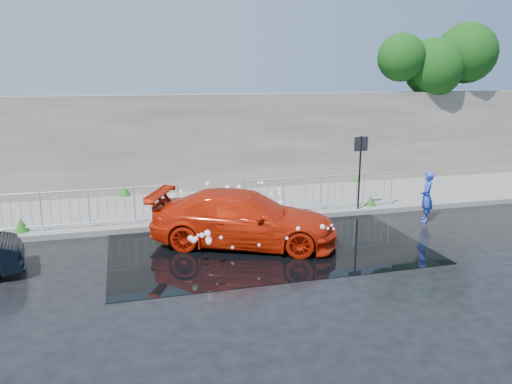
% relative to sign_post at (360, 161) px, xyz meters
% --- Properties ---
extents(ground, '(90.00, 90.00, 0.00)m').
position_rel_sign_post_xyz_m(ground, '(-4.20, -3.10, -1.72)').
color(ground, black).
rests_on(ground, ground).
extents(pavement, '(30.00, 4.00, 0.15)m').
position_rel_sign_post_xyz_m(pavement, '(-4.20, 1.90, -1.65)').
color(pavement, slate).
rests_on(pavement, ground).
extents(curb, '(30.00, 0.25, 0.16)m').
position_rel_sign_post_xyz_m(curb, '(-4.20, -0.10, -1.64)').
color(curb, slate).
rests_on(curb, ground).
extents(retaining_wall, '(30.00, 0.60, 3.50)m').
position_rel_sign_post_xyz_m(retaining_wall, '(-4.20, 4.10, 0.18)').
color(retaining_wall, '#59534B').
rests_on(retaining_wall, pavement).
extents(puddle, '(8.00, 5.00, 0.01)m').
position_rel_sign_post_xyz_m(puddle, '(-3.70, -2.10, -1.72)').
color(puddle, black).
rests_on(puddle, ground).
extents(sign_post, '(0.45, 0.06, 2.50)m').
position_rel_sign_post_xyz_m(sign_post, '(0.00, 0.00, 0.00)').
color(sign_post, black).
rests_on(sign_post, ground).
extents(tree, '(5.20, 2.48, 6.44)m').
position_rel_sign_post_xyz_m(tree, '(5.64, 4.31, 3.16)').
color(tree, '#332114').
rests_on(tree, ground).
extents(railing_left, '(5.05, 0.05, 1.10)m').
position_rel_sign_post_xyz_m(railing_left, '(-8.20, 0.25, -0.99)').
color(railing_left, silver).
rests_on(railing_left, pavement).
extents(railing_right, '(5.05, 0.05, 1.10)m').
position_rel_sign_post_xyz_m(railing_right, '(-1.20, 0.25, -0.99)').
color(railing_right, silver).
rests_on(railing_right, pavement).
extents(weeds, '(12.17, 3.93, 0.38)m').
position_rel_sign_post_xyz_m(weeds, '(-4.71, 1.39, -1.40)').
color(weeds, '#1F4F15').
rests_on(weeds, pavement).
extents(water_spray, '(3.66, 5.31, 0.98)m').
position_rel_sign_post_xyz_m(water_spray, '(-4.41, -0.81, -1.07)').
color(water_spray, white).
rests_on(water_spray, ground).
extents(red_car, '(5.24, 3.77, 1.41)m').
position_rel_sign_post_xyz_m(red_car, '(-4.23, -1.89, -1.02)').
color(red_car, '#BA1D07').
rests_on(red_car, ground).
extents(person, '(0.60, 0.67, 1.53)m').
position_rel_sign_post_xyz_m(person, '(1.60, -1.30, -0.96)').
color(person, blue).
rests_on(person, ground).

